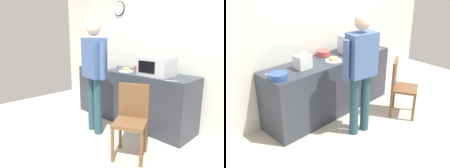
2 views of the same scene
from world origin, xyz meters
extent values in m
plane|color=beige|center=(0.00, 0.00, 0.00)|extent=(6.00, 6.00, 0.00)
cube|color=silver|center=(0.00, 1.60, 1.30)|extent=(5.40, 0.10, 2.60)
cube|color=#333842|center=(-0.28, 1.22, 0.47)|extent=(2.31, 0.62, 0.93)
cube|color=silver|center=(0.28, 1.15, 1.08)|extent=(0.50, 0.38, 0.30)
cube|color=black|center=(0.22, 0.96, 1.08)|extent=(0.30, 0.01, 0.18)
cylinder|color=white|center=(-0.31, 1.09, 0.94)|extent=(0.26, 0.26, 0.01)
cube|color=tan|center=(-0.31, 1.09, 0.97)|extent=(0.14, 0.14, 0.05)
cylinder|color=#33519E|center=(-1.31, 1.11, 0.97)|extent=(0.25, 0.25, 0.08)
cylinder|color=#C64C42|center=(-0.23, 1.40, 0.98)|extent=(0.23, 0.23, 0.09)
cube|color=silver|center=(-0.83, 1.19, 1.03)|extent=(0.22, 0.18, 0.20)
cube|color=silver|center=(-1.28, 1.34, 0.94)|extent=(0.17, 0.06, 0.01)
cube|color=silver|center=(0.65, 0.96, 0.94)|extent=(0.16, 0.09, 0.01)
cylinder|color=#264A57|center=(-0.30, 0.43, 0.46)|extent=(0.13, 0.13, 0.91)
cylinder|color=#264A57|center=(-0.50, 0.47, 0.46)|extent=(0.13, 0.13, 0.91)
cube|color=#47669E|center=(-0.40, 0.45, 1.21)|extent=(0.44, 0.31, 0.60)
cylinder|color=#47669E|center=(-0.15, 0.40, 1.18)|extent=(0.09, 0.09, 0.54)
cylinder|color=#47669E|center=(-0.65, 0.50, 1.18)|extent=(0.09, 0.09, 0.54)
sphere|color=beige|center=(-0.40, 0.45, 1.66)|extent=(0.22, 0.22, 0.22)
cylinder|color=brown|center=(0.43, 0.03, 0.23)|extent=(0.04, 0.04, 0.45)
cylinder|color=brown|center=(0.74, 0.20, 0.23)|extent=(0.04, 0.04, 0.45)
cylinder|color=brown|center=(0.26, 0.35, 0.23)|extent=(0.04, 0.04, 0.45)
cylinder|color=brown|center=(0.58, 0.51, 0.23)|extent=(0.04, 0.04, 0.45)
cube|color=brown|center=(0.50, 0.27, 0.47)|extent=(0.54, 0.54, 0.04)
cube|color=brown|center=(0.42, 0.43, 0.71)|extent=(0.37, 0.22, 0.45)
camera|label=1|loc=(2.12, -1.64, 1.55)|focal=33.95mm
camera|label=2|loc=(-3.13, -1.85, 2.40)|focal=44.65mm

